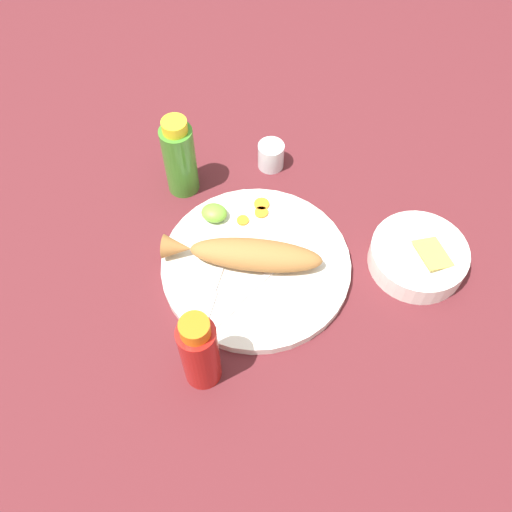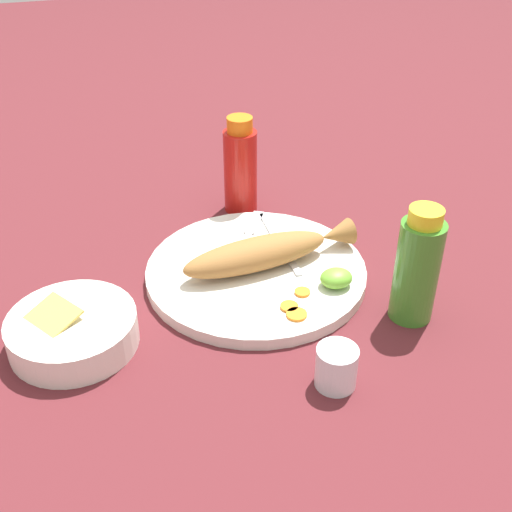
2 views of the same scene
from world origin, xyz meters
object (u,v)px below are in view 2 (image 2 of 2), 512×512
(fork_near, at_px, (248,236))
(hot_sauce_bottle_red, at_px, (240,168))
(hot_sauce_bottle_green, at_px, (417,267))
(main_plate, at_px, (256,272))
(fried_fish, at_px, (266,252))
(salt_cup, at_px, (336,369))
(fork_far, at_px, (278,238))
(guacamole_bowl, at_px, (72,329))

(fork_near, bearing_deg, hot_sauce_bottle_red, 19.53)
(hot_sauce_bottle_red, xyz_separation_m, hot_sauce_bottle_green, (-0.14, 0.35, -0.00))
(main_plate, distance_m, hot_sauce_bottle_red, 0.22)
(fried_fish, height_order, salt_cup, fried_fish)
(main_plate, distance_m, fried_fish, 0.04)
(hot_sauce_bottle_red, distance_m, hot_sauce_bottle_green, 0.38)
(hot_sauce_bottle_green, bearing_deg, hot_sauce_bottle_red, -67.79)
(fried_fish, xyz_separation_m, hot_sauce_bottle_green, (-0.16, 0.15, 0.04))
(fork_far, bearing_deg, guacamole_bowl, 114.36)
(fork_far, distance_m, guacamole_bowl, 0.35)
(hot_sauce_bottle_red, bearing_deg, guacamole_bowl, 42.89)
(fork_far, bearing_deg, main_plate, 140.20)
(guacamole_bowl, bearing_deg, fork_near, -150.52)
(hot_sauce_bottle_red, relative_size, salt_cup, 3.17)
(hot_sauce_bottle_green, distance_m, guacamole_bowl, 0.46)
(salt_cup, bearing_deg, guacamole_bowl, -28.82)
(fried_fish, height_order, fork_near, fried_fish)
(hot_sauce_bottle_red, relative_size, guacamole_bowl, 1.02)
(fried_fish, xyz_separation_m, guacamole_bowl, (0.29, 0.08, -0.02))
(fork_far, height_order, guacamole_bowl, guacamole_bowl)
(fried_fish, relative_size, fork_far, 1.50)
(hot_sauce_bottle_green, distance_m, salt_cup, 0.19)
(hot_sauce_bottle_red, height_order, hot_sauce_bottle_green, hot_sauce_bottle_red)
(hot_sauce_bottle_red, bearing_deg, fork_far, 98.84)
(fork_near, distance_m, hot_sauce_bottle_red, 0.14)
(main_plate, xyz_separation_m, fork_near, (-0.01, -0.08, 0.01))
(hot_sauce_bottle_red, height_order, guacamole_bowl, hot_sauce_bottle_red)
(fork_far, bearing_deg, fried_fish, 148.67)
(fork_near, relative_size, fork_far, 0.90)
(fork_far, distance_m, hot_sauce_bottle_green, 0.25)
(guacamole_bowl, bearing_deg, fork_far, -156.73)
(main_plate, distance_m, guacamole_bowl, 0.28)
(hot_sauce_bottle_green, bearing_deg, salt_cup, 31.88)
(fork_near, xyz_separation_m, hot_sauce_bottle_red, (-0.02, -0.12, 0.06))
(main_plate, relative_size, salt_cup, 6.10)
(fork_near, distance_m, guacamole_bowl, 0.32)
(guacamole_bowl, bearing_deg, hot_sauce_bottle_red, -137.11)
(fork_near, relative_size, hot_sauce_bottle_red, 0.98)
(fried_fish, distance_m, guacamole_bowl, 0.30)
(salt_cup, distance_m, guacamole_bowl, 0.34)
(fork_near, relative_size, hot_sauce_bottle_green, 0.99)
(fried_fish, height_order, fork_far, fried_fish)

